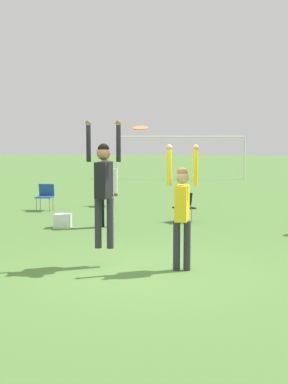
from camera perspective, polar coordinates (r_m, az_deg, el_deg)
name	(u,v)px	position (r m, az deg, el deg)	size (l,w,h in m)	color
ground_plane	(140,272)	(9.14, -0.40, -8.49)	(120.00, 120.00, 0.00)	#56843D
person_jumping	(104,180)	(9.33, -4.31, 1.26)	(0.63, 0.50, 2.24)	#2D2D38
person_defending	(182,204)	(9.05, 4.09, -1.30)	(0.55, 0.42, 2.15)	#2D2D38
frisbee	(141,128)	(9.22, -0.37, 6.85)	(0.26, 0.26, 0.08)	#E04C23
camping_chair_0	(184,205)	(14.45, 4.31, -1.38)	(0.65, 0.72, 0.76)	gray
camping_chair_1	(45,194)	(16.90, -10.47, -0.26)	(0.49, 0.52, 0.82)	gray
camping_chair_2	(107,191)	(17.72, -4.01, 0.10)	(0.54, 0.57, 0.85)	gray
person_spectator_near	(106,184)	(13.51, -4.09, 0.85)	(0.62, 0.33, 1.79)	black
cooler_box	(63,221)	(13.61, -8.67, -3.05)	(0.41, 0.36, 0.35)	white
soccer_goal	(180,145)	(29.39, 3.85, 5.00)	(7.10, 0.10, 2.35)	white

